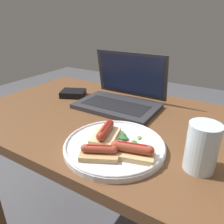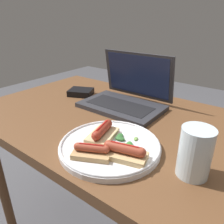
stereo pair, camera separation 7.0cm
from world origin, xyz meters
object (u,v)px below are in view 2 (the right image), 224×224
at_px(drinking_glass, 195,152).
at_px(external_drive, 81,92).
at_px(laptop, 126,97).
at_px(plate, 110,145).

relative_size(drinking_glass, external_drive, 0.92).
distance_m(laptop, external_drive, 0.26).
bearing_deg(external_drive, plate, -60.06).
xyz_separation_m(laptop, external_drive, (-0.25, -0.02, -0.03)).
xyz_separation_m(laptop, plate, (0.15, -0.30, -0.03)).
bearing_deg(drinking_glass, plate, -171.33).
distance_m(laptop, drinking_glass, 0.46).
xyz_separation_m(drinking_glass, external_drive, (-0.63, 0.25, -0.05)).
bearing_deg(laptop, plate, -64.05).
height_order(plate, drinking_glass, drinking_glass).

